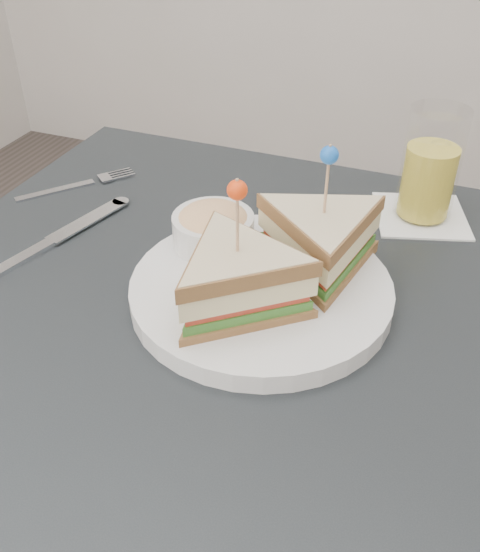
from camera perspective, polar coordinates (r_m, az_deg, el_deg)
name	(u,v)px	position (r m, az deg, el deg)	size (l,w,h in m)	color
table	(229,367)	(0.71, -1.05, -8.44)	(0.80, 0.80, 0.75)	black
plate_meal	(269,263)	(0.66, 2.73, 1.25)	(0.34, 0.34, 0.17)	silver
cutlery_fork	(82,184)	(0.94, -14.44, 8.28)	(0.13, 0.15, 0.01)	silver
cutlery_knife	(57,238)	(0.82, -16.62, 3.38)	(0.08, 0.23, 0.01)	silver
drink_set	(429,172)	(0.84, 17.16, 9.23)	(0.15, 0.15, 0.15)	white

